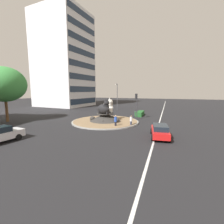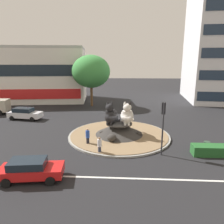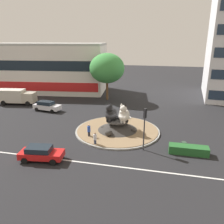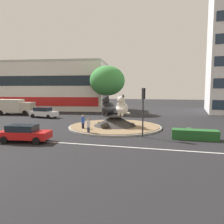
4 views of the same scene
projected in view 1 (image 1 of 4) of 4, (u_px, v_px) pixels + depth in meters
name	position (u px, v px, depth m)	size (l,w,h in m)	color
ground_plane	(105.00, 122.00, 26.17)	(160.00, 160.00, 0.00)	black
lane_centreline	(158.00, 126.00, 23.25)	(112.00, 0.20, 0.01)	silver
roundabout_island	(105.00, 119.00, 26.08)	(11.13, 11.13, 1.51)	gray
cat_statue_black	(104.00, 108.00, 24.97)	(1.93, 2.50, 2.54)	black
cat_statue_white	(108.00, 107.00, 26.60)	(1.65, 2.59, 2.56)	silver
traffic_light_mast	(136.00, 102.00, 27.80)	(0.34, 0.46, 4.73)	#2D2D33
office_tower	(64.00, 61.00, 51.83)	(15.74, 17.18, 30.25)	silver
clipped_hedge_strip	(140.00, 114.00, 32.66)	(4.08, 1.20, 0.90)	#235B28
broadleaf_tree_behind_island	(4.00, 84.00, 25.61)	(6.82, 6.82, 9.19)	brown
streetlight_arm	(117.00, 95.00, 41.00)	(2.42, 0.48, 7.00)	#4C4C51
pedestrian_white_shirt	(131.00, 121.00, 22.92)	(0.37, 0.37, 1.64)	#33384C
pedestrian_blue_shirt	(116.00, 121.00, 22.27)	(0.39, 0.39, 1.77)	black
sedan_on_far_lane	(160.00, 131.00, 17.41)	(4.54, 2.41, 1.50)	red
litter_bin	(135.00, 114.00, 32.55)	(0.56, 0.56, 0.90)	#2D4233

